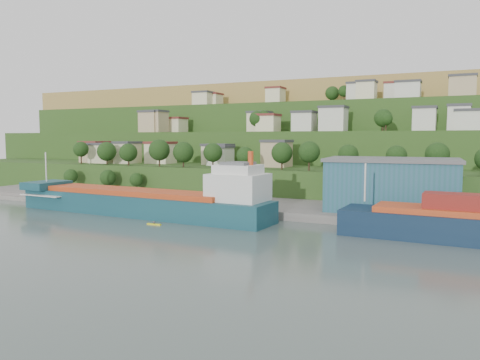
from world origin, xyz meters
The scene contains 10 objects.
ground centered at (0.00, 0.00, 0.00)m, with size 500.00×500.00×0.00m, color #4C5C59.
quay centered at (20.00, 28.00, 0.00)m, with size 220.00×26.00×4.00m, color slate.
pebble_beach centered at (-55.00, 22.00, 0.00)m, with size 40.00×18.00×2.40m, color slate.
hillside centered at (-0.03, 168.67, 0.09)m, with size 360.00×211.54×96.00m.
cargo_ship_near centered at (-10.22, 7.71, 3.00)m, with size 73.64×15.66×18.78m.
warehouse centered at (46.80, 29.09, 8.43)m, with size 32.11×20.87×12.80m.
caravan centered at (-51.93, 19.76, 2.49)m, with size 5.51×2.30×2.57m, color silver.
dinghy centered at (-41.42, 20.75, 1.58)m, with size 3.82×1.43×0.76m, color silver.
kayak_orange centered at (-11.76, 3.88, 0.22)m, with size 2.88×1.64×0.73m.
kayak_yellow centered at (-0.83, -2.44, 0.26)m, with size 3.55×0.70×0.88m.
Camera 1 is at (61.24, -89.18, 19.74)m, focal length 35.00 mm.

